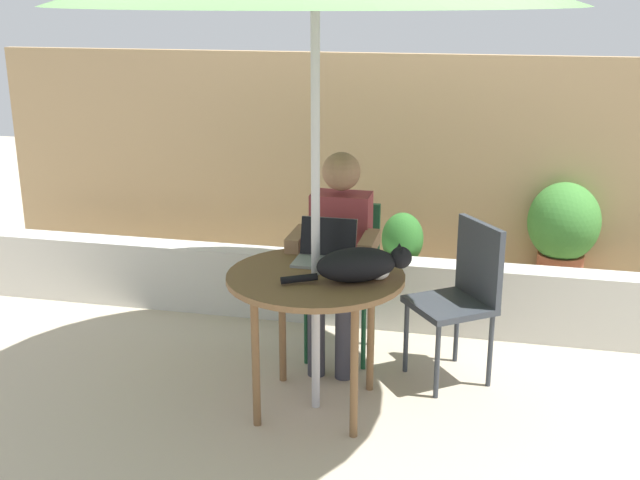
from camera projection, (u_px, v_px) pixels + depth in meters
ground_plane at (316, 406)px, 4.19m from camera, size 14.00×14.00×0.00m
fence_back at (376, 171)px, 5.78m from camera, size 5.86×0.08×1.70m
planter_wall_low at (355, 290)px, 5.20m from camera, size 5.28×0.20×0.46m
patio_table at (316, 288)px, 3.99m from camera, size 0.90×0.90×0.75m
chair_occupied at (344, 266)px, 4.72m from camera, size 0.40×0.40×0.91m
chair_empty at (463, 288)px, 4.37m from camera, size 0.56×0.56×0.91m
person_seated at (339, 247)px, 4.52m from camera, size 0.48×0.48×1.25m
laptop at (326, 249)px, 4.16m from camera, size 0.30×0.25×0.21m
cat at (361, 265)px, 3.85m from camera, size 0.61×0.34×0.17m
potted_plant_near_fence at (402, 261)px, 5.31m from camera, size 0.28×0.28×0.71m
potted_plant_by_chair at (563, 234)px, 5.46m from camera, size 0.49×0.49×0.87m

